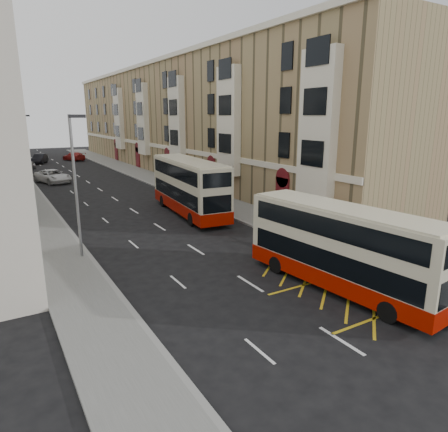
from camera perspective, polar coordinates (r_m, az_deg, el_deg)
ground at (r=17.27m, az=11.45°, el=-14.07°), size 200.00×200.00×0.00m
pavement_right at (r=45.78m, az=-6.34°, el=4.02°), size 4.00×120.00×0.15m
pavement_left at (r=42.01m, az=-25.98°, el=1.74°), size 3.00×120.00×0.15m
kerb_right at (r=45.01m, az=-8.67°, el=3.77°), size 0.25×120.00×0.15m
kerb_left at (r=42.14m, az=-23.96°, el=1.99°), size 0.25×120.00×0.15m
road_markings at (r=57.66m, az=-19.92°, el=5.29°), size 10.00×110.00×0.01m
terrace_right at (r=61.92m, az=-6.62°, el=13.58°), size 10.75×79.00×15.25m
bus_shelter at (r=22.44m, az=28.55°, el=-2.98°), size 1.65×4.25×2.70m
guard_railing at (r=24.81m, az=13.49°, el=-3.17°), size 0.06×6.56×1.01m
street_lamp_near at (r=23.74m, az=-20.40°, el=4.93°), size 0.93×0.18×8.00m
street_lamp_far at (r=53.40m, az=-26.47°, el=9.02°), size 0.93×0.18×8.00m
double_decker_front at (r=19.54m, az=16.44°, el=-4.43°), size 3.32×10.29×4.03m
double_decker_rear at (r=33.37m, az=-5.05°, el=4.19°), size 3.64×11.65×4.57m
pedestrian_mid at (r=25.94m, az=18.26°, el=-2.19°), size 1.15×1.06×1.90m
pedestrian_far at (r=26.04m, az=12.95°, el=-2.10°), size 0.94×0.39×1.60m
white_van at (r=53.71m, az=-23.28°, el=5.24°), size 4.26×6.30×1.60m
car_silver at (r=68.15m, az=-26.15°, el=6.49°), size 2.50×4.10×1.30m
car_dark at (r=76.64m, az=-24.81°, el=7.45°), size 3.31×5.16×1.61m
car_red at (r=79.05m, az=-20.66°, el=7.97°), size 3.83×5.64×1.52m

